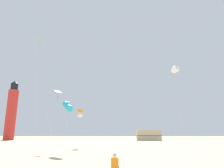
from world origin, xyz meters
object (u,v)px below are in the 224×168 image
Objects in this scene: kite_tube_white at (175,69)px; kite_diamond_lime at (39,44)px; kite_diamond_magenta at (57,94)px; lighthouse_distant at (11,111)px; kite_box_orange at (80,113)px; rv_van_tan at (148,135)px; kite_flyer_standing at (115,164)px; kite_tube_cyan at (67,106)px.

kite_tube_white is 16.79m from kite_diamond_lime.
kite_diamond_magenta is 0.47× the size of lighthouse_distant.
kite_box_orange reaches higher than rv_van_tan.
kite_diamond_magenta is at bearing 168.53° from kite_tube_white.
kite_diamond_lime is at bearing -115.35° from rv_van_tan.
kite_diamond_lime is at bearing -109.77° from kite_box_orange.
kite_diamond_lime is at bearing -101.13° from kite_diamond_magenta.
rv_van_tan is at bearing 57.31° from kite_box_orange.
kite_diamond_magenta is at bearing -118.43° from kite_box_orange.
kite_diamond_lime is 39.00m from rv_van_tan.
rv_van_tan reaches higher than kite_flyer_standing.
kite_diamond_magenta is 5.72m from kite_box_orange.
kite_diamond_magenta is 33.02m from rv_van_tan.
kite_box_orange is 0.85× the size of rv_van_tan.
kite_diamond_magenta reaches higher than kite_flyer_standing.
kite_box_orange is (0.18, 8.30, -0.13)m from kite_tube_cyan.
lighthouse_distant reaches higher than kite_tube_white.
kite_tube_white is 49.10m from lighthouse_distant.
kite_box_orange is 34.48m from lighthouse_distant.
kite_tube_white is at bearing -42.11° from lighthouse_distant.
lighthouse_distant is at bearing 132.96° from kite_box_orange.
kite_box_orange is 0.33× the size of lighthouse_distant.
kite_diamond_lime is (-8.69, 11.08, 11.73)m from kite_flyer_standing.
lighthouse_distant is at bearing -42.48° from kite_flyer_standing.
kite_tube_cyan is (-5.36, 12.53, 4.55)m from kite_flyer_standing.
rv_van_tan is (17.22, 27.54, -5.94)m from kite_diamond_magenta.
rv_van_tan is at bearing 64.49° from kite_tube_cyan.
kite_diamond_magenta is at bearing 78.87° from kite_diamond_lime.
kite_tube_cyan is 0.89× the size of rv_van_tan.
kite_diamond_magenta is at bearing -54.88° from lighthouse_distant.
kite_tube_white is 31.87m from rv_van_tan.
kite_diamond_magenta is 36.38m from lighthouse_distant.
kite_flyer_standing is 17.81m from kite_tube_white.
kite_tube_white reaches higher than kite_flyer_standing.
rv_van_tan is (1.75, 30.68, -8.45)m from kite_tube_white.
kite_flyer_standing is at bearing -76.03° from kite_box_orange.
kite_tube_white is 0.80× the size of kite_diamond_lime.
kite_box_orange is at bearing 61.57° from kite_diamond_magenta.
lighthouse_distant is at bearing -179.53° from rv_van_tan.
kite_diamond_lime is at bearing -60.30° from lighthouse_distant.
lighthouse_distant is (-36.40, 32.90, -2.00)m from kite_tube_white.
kite_box_orange is at bearing 88.75° from kite_tube_cyan.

